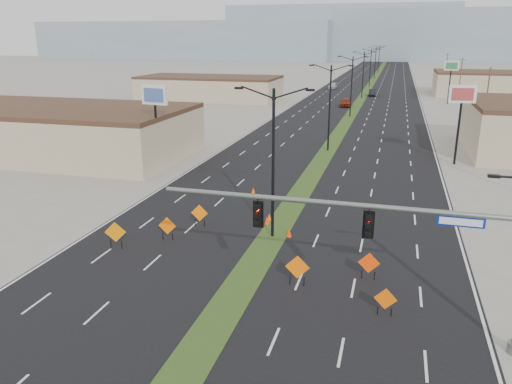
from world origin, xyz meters
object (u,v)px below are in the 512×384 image
(car_mid, at_px, (372,92))
(construction_sign_5, at_px, (385,300))
(construction_sign_1, at_px, (167,227))
(cone_1, at_px, (269,217))
(construction_sign_4, at_px, (369,264))
(car_far, at_px, (333,86))
(construction_sign_0, at_px, (115,233))
(cone_3, at_px, (253,190))
(construction_sign_2, at_px, (199,214))
(streetlight_0, at_px, (273,159))
(streetlight_3, at_px, (363,73))
(cone_0, at_px, (267,221))
(cone_2, at_px, (289,233))
(construction_sign_3, at_px, (297,268))
(car_left, at_px, (346,102))
(streetlight_1, at_px, (330,105))
(pole_sign_east_far, at_px, (451,69))
(pole_sign_west, at_px, (155,102))
(streetlight_2, at_px, (352,84))
(pole_sign_east_near, at_px, (462,101))
(streetlight_6, at_px, (379,58))
(streetlight_5, at_px, (375,62))
(streetlight_4, at_px, (370,66))
(signal_mast, at_px, (412,239))

(car_mid, bearing_deg, construction_sign_5, -89.05)
(construction_sign_1, relative_size, cone_1, 2.83)
(construction_sign_4, bearing_deg, car_far, 95.21)
(construction_sign_0, bearing_deg, cone_1, 25.27)
(cone_3, bearing_deg, car_far, 93.06)
(construction_sign_2, bearing_deg, streetlight_0, -7.93)
(car_mid, bearing_deg, streetlight_3, -112.37)
(car_mid, bearing_deg, cone_0, -94.29)
(cone_1, xyz_separation_m, cone_3, (-3.02, 6.29, -0.01))
(construction_sign_2, bearing_deg, cone_2, -5.29)
(construction_sign_3, bearing_deg, car_left, 90.29)
(streetlight_1, relative_size, pole_sign_east_far, 1.18)
(pole_sign_west, bearing_deg, pole_sign_east_far, 73.41)
(streetlight_2, height_order, car_left, streetlight_2)
(car_mid, relative_size, cone_1, 8.11)
(car_left, relative_size, construction_sign_1, 2.99)
(car_far, relative_size, construction_sign_4, 3.06)
(streetlight_1, bearing_deg, construction_sign_4, -78.43)
(streetlight_1, height_order, construction_sign_0, streetlight_1)
(cone_3, bearing_deg, streetlight_2, 85.15)
(construction_sign_2, bearing_deg, construction_sign_5, -37.20)
(streetlight_1, height_order, pole_sign_west, streetlight_1)
(streetlight_1, xyz_separation_m, car_far, (-9.05, 76.01, -4.71))
(streetlight_3, distance_m, pole_sign_east_near, 60.63)
(car_mid, distance_m, construction_sign_1, 92.36)
(car_far, bearing_deg, cone_2, -84.92)
(streetlight_6, bearing_deg, pole_sign_east_near, -84.41)
(streetlight_0, xyz_separation_m, streetlight_5, (0.00, 140.00, 0.00))
(streetlight_0, xyz_separation_m, streetlight_3, (0.00, 84.00, 0.00))
(construction_sign_3, bearing_deg, construction_sign_4, 22.55)
(car_mid, xyz_separation_m, cone_0, (-2.91, -87.42, -0.45))
(car_far, xyz_separation_m, construction_sign_5, (16.75, -112.43, 0.15))
(streetlight_5, relative_size, construction_sign_4, 6.23)
(streetlight_4, relative_size, streetlight_6, 1.00)
(pole_sign_east_near, bearing_deg, streetlight_0, -126.48)
(pole_sign_west, bearing_deg, streetlight_4, 91.35)
(construction_sign_0, xyz_separation_m, pole_sign_east_near, (23.22, 29.68, 5.67))
(signal_mast, height_order, streetlight_5, streetlight_5)
(car_mid, height_order, car_far, car_mid)
(signal_mast, distance_m, streetlight_2, 66.56)
(streetlight_5, relative_size, construction_sign_0, 5.54)
(pole_sign_west, bearing_deg, construction_sign_3, -37.76)
(car_left, xyz_separation_m, construction_sign_4, (8.71, -73.49, 0.12))
(cone_0, bearing_deg, streetlight_1, 87.98)
(signal_mast, distance_m, car_far, 115.43)
(car_mid, bearing_deg, signal_mast, -88.61)
(car_mid, relative_size, construction_sign_4, 2.88)
(cone_3, bearing_deg, construction_sign_5, -56.46)
(streetlight_6, bearing_deg, streetlight_3, -90.00)
(pole_sign_west, height_order, pole_sign_east_near, pole_sign_west)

